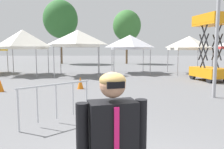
{
  "coord_description": "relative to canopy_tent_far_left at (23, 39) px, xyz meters",
  "views": [
    {
      "loc": [
        -0.26,
        -2.46,
        1.97
      ],
      "look_at": [
        -0.1,
        3.42,
        1.3
      ],
      "focal_mm": 35.05,
      "sensor_mm": 36.0,
      "label": 1
    }
  ],
  "objects": [
    {
      "name": "canopy_tent_far_left",
      "position": [
        0.0,
        0.0,
        0.0
      ],
      "size": [
        3.2,
        3.2,
        3.51
      ],
      "color": "#9E9EA3",
      "rests_on": "ground"
    },
    {
      "name": "traffic_cone_near_barrier",
      "position": [
        5.14,
        -6.29,
        -2.45
      ],
      "size": [
        0.32,
        0.32,
        0.61
      ],
      "primitive_type": "cone",
      "color": "orange",
      "rests_on": "ground"
    },
    {
      "name": "traffic_cone_lot_center",
      "position": [
        1.45,
        -6.94,
        -2.46
      ],
      "size": [
        0.32,
        0.32,
        0.58
      ],
      "primitive_type": "cone",
      "color": "orange",
      "rests_on": "ground"
    },
    {
      "name": "canopy_tent_left_of_center",
      "position": [
        4.31,
        -0.46,
        0.05
      ],
      "size": [
        3.45,
        3.45,
        3.45
      ],
      "color": "#9E9EA3",
      "rests_on": "ground"
    },
    {
      "name": "scissor_lift",
      "position": [
        12.98,
        -3.62,
        -1.51
      ],
      "size": [
        1.85,
        2.54,
        4.14
      ],
      "color": "black",
      "rests_on": "ground"
    },
    {
      "name": "crowd_barrier_mid_lot",
      "position": [
        5.11,
        -11.47,
        -2.0
      ],
      "size": [
        1.62,
        1.41,
        1.08
      ],
      "color": "#B7BABF",
      "rests_on": "ground"
    },
    {
      "name": "canopy_tent_right_of_center",
      "position": [
        8.44,
        1.19,
        -0.17
      ],
      "size": [
        3.09,
        3.09,
        3.19
      ],
      "color": "#9E9EA3",
      "rests_on": "ground"
    },
    {
      "name": "canopy_tent_far_right",
      "position": [
        13.18,
        0.46,
        -0.25
      ],
      "size": [
        2.81,
        2.81,
        3.06
      ],
      "color": "#9E9EA3",
      "rests_on": "ground"
    },
    {
      "name": "tree_behind_tents_right",
      "position": [
        0.19,
        13.6,
        3.36
      ],
      "size": [
        4.7,
        4.7,
        8.71
      ],
      "color": "brown",
      "rests_on": "ground"
    },
    {
      "name": "tree_behind_tents_center",
      "position": [
        9.32,
        13.4,
        2.49
      ],
      "size": [
        3.86,
        3.86,
        7.38
      ],
      "color": "brown",
      "rests_on": "ground"
    }
  ]
}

